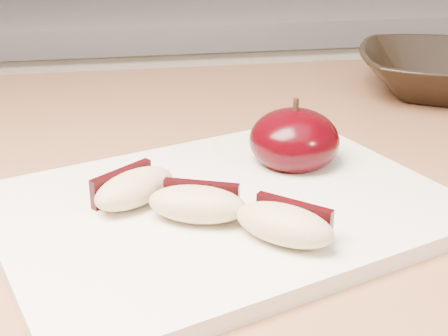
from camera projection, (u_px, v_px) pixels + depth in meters
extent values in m
cube|color=silver|center=(145.00, 229.00, 1.34)|extent=(2.40, 0.60, 0.90)
cube|color=slate|center=(131.00, 5.00, 1.14)|extent=(2.40, 0.62, 0.04)
cube|color=#9B6843|center=(160.00, 189.00, 0.53)|extent=(1.64, 0.64, 0.04)
cube|color=white|center=(224.00, 208.00, 0.44)|extent=(0.36, 0.31, 0.01)
ellipsoid|color=black|center=(294.00, 140.00, 0.49)|extent=(0.08, 0.08, 0.05)
cylinder|color=black|center=(296.00, 105.00, 0.48)|extent=(0.00, 0.00, 0.01)
ellipsoid|color=tan|center=(135.00, 188.00, 0.43)|extent=(0.07, 0.07, 0.02)
cube|color=black|center=(122.00, 184.00, 0.44)|extent=(0.04, 0.04, 0.02)
ellipsoid|color=tan|center=(197.00, 204.00, 0.41)|extent=(0.07, 0.05, 0.02)
cube|color=black|center=(202.00, 196.00, 0.42)|extent=(0.05, 0.02, 0.02)
ellipsoid|color=tan|center=(284.00, 225.00, 0.38)|extent=(0.07, 0.07, 0.02)
cube|color=black|center=(294.00, 217.00, 0.39)|extent=(0.04, 0.04, 0.02)
imported|color=black|center=(445.00, 72.00, 0.70)|extent=(0.25, 0.25, 0.05)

